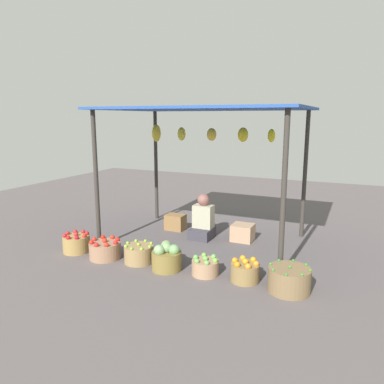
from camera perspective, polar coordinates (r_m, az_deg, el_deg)
ground_plane at (r=6.40m, az=1.91°, el=-7.53°), size 14.00×14.00×0.00m
market_stall_structure at (r=6.07m, az=2.01°, el=11.11°), size 3.24×2.19×2.23m
vendor_person at (r=6.49m, az=1.68°, el=-4.50°), size 0.36×0.44×0.78m
basket_red_apples at (r=6.15m, az=-17.32°, el=-7.51°), size 0.42×0.42×0.32m
basket_red_tomatoes at (r=5.77m, az=-13.21°, el=-8.62°), size 0.47×0.47×0.31m
basket_limes at (r=5.53m, az=-8.16°, el=-9.35°), size 0.43×0.43×0.29m
basket_cabbages at (r=5.22m, az=-3.92°, el=-10.03°), size 0.42×0.42×0.40m
basket_green_apples at (r=5.08m, az=2.05°, el=-11.40°), size 0.36×0.36×0.26m
basket_oranges at (r=4.93m, az=8.15°, el=-11.98°), size 0.37×0.37×0.30m
basket_green_chilies at (r=4.76m, az=14.71°, el=-12.87°), size 0.51×0.51×0.33m
wooden_crate_near_vendor at (r=6.99m, az=-2.57°, el=-4.64°), size 0.35×0.27×0.29m
wooden_crate_stacked_rear at (r=6.44m, az=7.79°, el=-6.18°), size 0.36×0.34×0.28m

